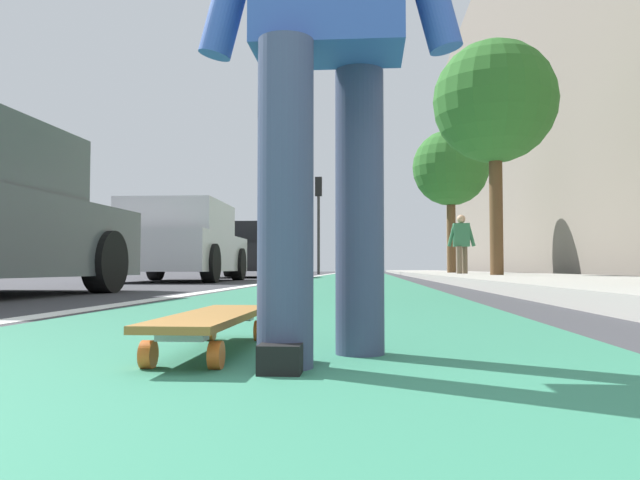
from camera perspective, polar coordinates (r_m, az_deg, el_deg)
The scene contains 13 objects.
ground_plane at distance 10.37m, azimuth 2.34°, elevation -3.96°, with size 80.00×80.00×0.00m, color #38383D.
bike_lane_paint at distance 24.37m, azimuth 3.54°, elevation -3.17°, with size 56.00×2.31×0.00m, color #2D7256.
lane_stripe_white at distance 20.43m, azimuth -0.30°, elevation -3.28°, with size 52.00×0.16×0.01m, color silver.
sidewalk_curb at distance 18.58m, azimuth 13.21°, elevation -3.10°, with size 52.00×3.20×0.12m, color #9E9B93.
building_facade at distance 24.04m, azimuth 18.75°, elevation 13.60°, with size 40.00×1.20×13.79m, color slate.
skateboard at distance 1.87m, azimuth -9.73°, elevation -7.24°, with size 0.84×0.20×0.11m.
skater_person at distance 1.80m, azimuth 0.64°, elevation 19.93°, with size 0.46×0.72×1.64m.
parked_car_mid at distance 12.22m, azimuth -12.63°, elevation -0.30°, with size 4.10×2.05×1.49m.
parked_car_far at distance 17.59m, azimuth -6.47°, elevation -1.08°, with size 4.47×2.01×1.48m.
traffic_light at distance 26.31m, azimuth -0.13°, elevation 3.04°, with size 0.33×0.28×4.08m.
street_tree_mid at distance 12.75m, azimuth 15.61°, elevation 11.92°, with size 2.35×2.35×4.63m.
street_tree_far at distance 18.97m, azimuth 11.80°, elevation 6.38°, with size 2.24×2.24×4.34m.
pedestrian_distant at distance 15.42m, azimuth 12.75°, elevation -0.18°, with size 0.43×0.67×1.54m.
Camera 1 is at (-0.36, -0.38, 0.25)m, focal length 35.18 mm.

